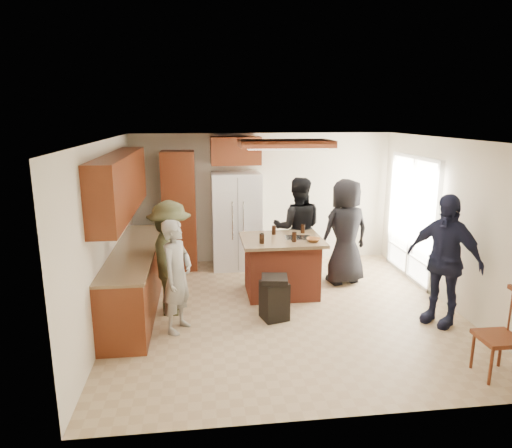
{
  "coord_description": "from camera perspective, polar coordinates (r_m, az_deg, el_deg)",
  "views": [
    {
      "loc": [
        -1.2,
        -6.19,
        2.83
      ],
      "look_at": [
        -0.35,
        0.77,
        1.15
      ],
      "focal_mm": 32.0,
      "sensor_mm": 36.0,
      "label": 1
    }
  ],
  "objects": [
    {
      "name": "person_behind_right",
      "position": [
        7.87,
        11.11,
        -0.97
      ],
      "size": [
        1.0,
        0.78,
        1.81
      ],
      "primitive_type": "imported",
      "rotation": [
        0.0,
        0.0,
        3.4
      ],
      "color": "black",
      "rests_on": "ground"
    },
    {
      "name": "spindle_chair",
      "position": [
        5.8,
        28.22,
        -12.41
      ],
      "size": [
        0.42,
        0.42,
        0.99
      ],
      "color": "maroon",
      "rests_on": "ground"
    },
    {
      "name": "person_side_right",
      "position": [
        6.71,
        22.39,
        -4.17
      ],
      "size": [
        1.05,
        1.19,
        1.82
      ],
      "primitive_type": "imported",
      "rotation": [
        0.0,
        0.0,
        -0.98
      ],
      "color": "#1B1E36",
      "rests_on": "ground"
    },
    {
      "name": "left_cabinetry",
      "position": [
        6.93,
        -15.4,
        -2.71
      ],
      "size": [
        0.64,
        3.0,
        2.3
      ],
      "color": "maroon",
      "rests_on": "ground"
    },
    {
      "name": "room_shell",
      "position": [
        9.82,
        27.79,
        0.35
      ],
      "size": [
        8.0,
        5.2,
        5.0
      ],
      "color": "tan",
      "rests_on": "ground"
    },
    {
      "name": "refrigerator",
      "position": [
        8.56,
        -2.47,
        0.42
      ],
      "size": [
        0.9,
        0.76,
        1.8
      ],
      "color": "white",
      "rests_on": "ground"
    },
    {
      "name": "person_counter",
      "position": [
        6.66,
        -10.65,
        -4.21
      ],
      "size": [
        0.51,
        1.08,
        1.67
      ],
      "primitive_type": "imported",
      "rotation": [
        0.0,
        0.0,
        1.58
      ],
      "color": "#3F4226",
      "rests_on": "ground"
    },
    {
      "name": "trash_bin",
      "position": [
        6.52,
        2.3,
        -9.17
      ],
      "size": [
        0.42,
        0.42,
        0.63
      ],
      "color": "black",
      "rests_on": "ground"
    },
    {
      "name": "kitchen_island",
      "position": [
        7.36,
        3.2,
        -5.21
      ],
      "size": [
        1.28,
        1.03,
        0.93
      ],
      "color": "#9B3E28",
      "rests_on": "ground"
    },
    {
      "name": "island_items",
      "position": [
        7.15,
        4.81,
        -1.63
      ],
      "size": [
        0.98,
        0.7,
        0.15
      ],
      "color": "silver",
      "rests_on": "kitchen_island"
    },
    {
      "name": "back_wall_units",
      "position": [
        8.52,
        -7.81,
        3.54
      ],
      "size": [
        1.8,
        0.6,
        2.45
      ],
      "color": "maroon",
      "rests_on": "ground"
    },
    {
      "name": "person_behind_left",
      "position": [
        8.03,
        5.23,
        -0.52
      ],
      "size": [
        0.96,
        0.69,
        1.79
      ],
      "primitive_type": "imported",
      "rotation": [
        0.0,
        0.0,
        2.96
      ],
      "color": "black",
      "rests_on": "ground"
    },
    {
      "name": "person_front_left",
      "position": [
        6.12,
        -9.86,
        -6.46
      ],
      "size": [
        0.62,
        0.68,
        1.53
      ],
      "primitive_type": "imported",
      "rotation": [
        0.0,
        0.0,
        1.1
      ],
      "color": "#9B9B92",
      "rests_on": "ground"
    }
  ]
}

